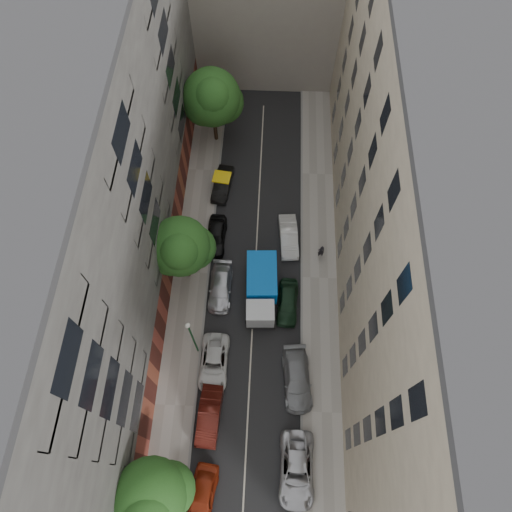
# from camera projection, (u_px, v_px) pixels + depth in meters

# --- Properties ---
(ground) EXTENTS (120.00, 120.00, 0.00)m
(ground) POSITION_uv_depth(u_px,v_px,m) (255.00, 276.00, 39.18)
(ground) COLOR #4C4C49
(ground) RESTS_ON ground
(road_surface) EXTENTS (8.00, 44.00, 0.02)m
(road_surface) POSITION_uv_depth(u_px,v_px,m) (255.00, 276.00, 39.17)
(road_surface) COLOR black
(road_surface) RESTS_ON ground
(sidewalk_left) EXTENTS (3.00, 44.00, 0.15)m
(sidewalk_left) POSITION_uv_depth(u_px,v_px,m) (191.00, 273.00, 39.23)
(sidewalk_left) COLOR gray
(sidewalk_left) RESTS_ON ground
(sidewalk_right) EXTENTS (3.00, 44.00, 0.15)m
(sidewalk_right) POSITION_uv_depth(u_px,v_px,m) (319.00, 278.00, 39.00)
(sidewalk_right) COLOR gray
(sidewalk_right) RESTS_ON ground
(building_left) EXTENTS (8.00, 44.00, 20.00)m
(building_left) POSITION_uv_depth(u_px,v_px,m) (91.00, 207.00, 30.51)
(building_left) COLOR #454341
(building_left) RESTS_ON ground
(building_right) EXTENTS (8.00, 44.00, 20.00)m
(building_right) POSITION_uv_depth(u_px,v_px,m) (421.00, 219.00, 30.05)
(building_right) COLOR #B7A88E
(building_right) RESTS_ON ground
(tarp_truck) EXTENTS (2.59, 6.02, 2.74)m
(tarp_truck) POSITION_uv_depth(u_px,v_px,m) (261.00, 288.00, 37.00)
(tarp_truck) COLOR black
(tarp_truck) RESTS_ON ground
(car_left_0) EXTENTS (2.22, 4.48, 1.47)m
(car_left_0) POSITION_uv_depth(u_px,v_px,m) (202.00, 497.00, 30.84)
(car_left_0) COLOR maroon
(car_left_0) RESTS_ON ground
(car_left_1) EXTENTS (1.80, 4.52, 1.46)m
(car_left_1) POSITION_uv_depth(u_px,v_px,m) (209.00, 416.00, 33.25)
(car_left_1) COLOR #49140E
(car_left_1) RESTS_ON ground
(car_left_2) EXTENTS (2.19, 4.67, 1.29)m
(car_left_2) POSITION_uv_depth(u_px,v_px,m) (214.00, 363.00, 35.11)
(car_left_2) COLOR silver
(car_left_2) RESTS_ON ground
(car_left_3) EXTENTS (1.93, 4.61, 1.33)m
(car_left_3) POSITION_uv_depth(u_px,v_px,m) (221.00, 287.00, 37.97)
(car_left_3) COLOR #B6B6BB
(car_left_3) RESTS_ON ground
(car_left_4) EXTENTS (1.79, 4.23, 1.43)m
(car_left_4) POSITION_uv_depth(u_px,v_px,m) (216.00, 236.00, 40.17)
(car_left_4) COLOR black
(car_left_4) RESTS_ON ground
(car_left_5) EXTENTS (1.97, 4.27, 1.36)m
(car_left_5) POSITION_uv_depth(u_px,v_px,m) (223.00, 184.00, 42.75)
(car_left_5) COLOR black
(car_left_5) RESTS_ON ground
(car_right_0) EXTENTS (2.43, 5.23, 1.45)m
(car_right_0) POSITION_uv_depth(u_px,v_px,m) (297.00, 470.00, 31.63)
(car_right_0) COLOR #B6B6BB
(car_right_0) RESTS_ON ground
(car_right_1) EXTENTS (2.52, 5.20, 1.46)m
(car_right_1) POSITION_uv_depth(u_px,v_px,m) (297.00, 379.00, 34.45)
(car_right_1) COLOR slate
(car_right_1) RESTS_ON ground
(car_right_2) EXTENTS (1.89, 4.26, 1.43)m
(car_right_2) POSITION_uv_depth(u_px,v_px,m) (288.00, 302.00, 37.30)
(car_right_2) COLOR black
(car_right_2) RESTS_ON ground
(car_right_3) EXTENTS (1.91, 4.46, 1.43)m
(car_right_3) POSITION_uv_depth(u_px,v_px,m) (289.00, 237.00, 40.13)
(car_right_3) COLOR silver
(car_right_3) RESTS_ON ground
(tree_near) EXTENTS (4.85, 4.50, 7.58)m
(tree_near) POSITION_uv_depth(u_px,v_px,m) (151.00, 499.00, 26.88)
(tree_near) COLOR #382619
(tree_near) RESTS_ON sidewalk_left
(tree_mid) EXTENTS (5.00, 4.69, 7.54)m
(tree_mid) POSITION_uv_depth(u_px,v_px,m) (181.00, 248.00, 34.61)
(tree_mid) COLOR #382619
(tree_mid) RESTS_ON sidewalk_left
(tree_far) EXTENTS (5.51, 5.27, 8.10)m
(tree_far) POSITION_uv_depth(u_px,v_px,m) (213.00, 100.00, 41.23)
(tree_far) COLOR #382619
(tree_far) RESTS_ON sidewalk_left
(lamp_post) EXTENTS (0.36, 0.36, 6.35)m
(lamp_post) POSITION_uv_depth(u_px,v_px,m) (192.00, 336.00, 32.56)
(lamp_post) COLOR #164F26
(lamp_post) RESTS_ON sidewalk_left
(pedestrian) EXTENTS (0.63, 0.47, 1.57)m
(pedestrian) POSITION_uv_depth(u_px,v_px,m) (321.00, 251.00, 39.21)
(pedestrian) COLOR black
(pedestrian) RESTS_ON sidewalk_right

